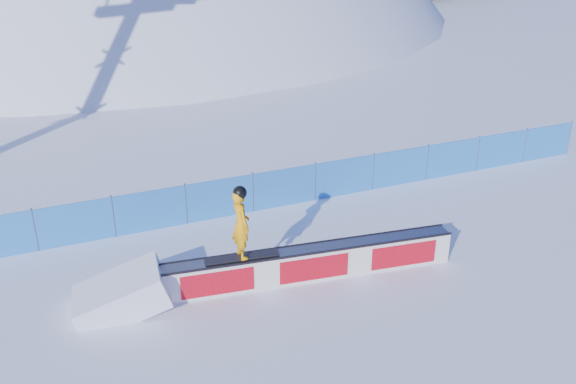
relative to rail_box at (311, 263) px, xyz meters
name	(u,v)px	position (x,y,z in m)	size (l,w,h in m)	color
ground	(355,281)	(0.93, -0.54, -0.42)	(160.00, 160.00, 0.00)	white
snow_hill	(129,215)	(0.93, 41.46, -18.42)	(64.00, 64.00, 64.00)	white
safety_fence	(285,187)	(0.93, 3.96, 0.18)	(22.05, 0.05, 1.30)	blue
rail_box	(311,263)	(0.00, 0.00, 0.00)	(7.18, 1.36, 0.86)	silver
snow_ramp	(123,307)	(-4.45, 0.54, -0.42)	(2.04, 1.36, 0.76)	white
snowboarder	(241,223)	(-1.68, 0.20, 1.33)	(1.76, 0.63, 1.82)	black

